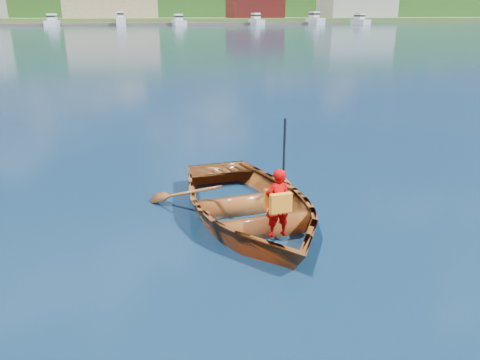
# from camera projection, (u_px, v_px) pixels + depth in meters

# --- Properties ---
(ground) EXTENTS (600.00, 600.00, 0.00)m
(ground) POSITION_uv_depth(u_px,v_px,m) (249.00, 205.00, 8.81)
(ground) COLOR #0C263A
(ground) RESTS_ON ground
(rowboat) EXTENTS (3.44, 4.55, 0.89)m
(rowboat) POSITION_uv_depth(u_px,v_px,m) (248.00, 204.00, 8.08)
(rowboat) COLOR brown
(rowboat) RESTS_ON ground
(child_paddler) EXTENTS (0.43, 0.37, 1.84)m
(child_paddler) POSITION_uv_depth(u_px,v_px,m) (278.00, 202.00, 7.20)
(child_paddler) COLOR #C00102
(child_paddler) RESTS_ON ground
(dock) EXTENTS (160.04, 6.21, 0.80)m
(dock) POSITION_uv_depth(u_px,v_px,m) (98.00, 24.00, 142.23)
(dock) COLOR brown
(dock) RESTS_ON ground
(waterfront_buildings) EXTENTS (202.00, 16.00, 14.00)m
(waterfront_buildings) POSITION_uv_depth(u_px,v_px,m) (102.00, 0.00, 155.59)
(waterfront_buildings) COLOR brown
(waterfront_buildings) RESTS_ON ground
(marina_yachts) EXTENTS (139.11, 13.50, 4.40)m
(marina_yachts) POSITION_uv_depth(u_px,v_px,m) (117.00, 21.00, 138.86)
(marina_yachts) COLOR silver
(marina_yachts) RESTS_ON ground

